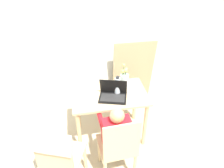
{
  "coord_description": "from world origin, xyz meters",
  "views": [
    {
      "loc": [
        -0.19,
        -0.74,
        2.36
      ],
      "look_at": [
        0.18,
        1.4,
        0.9
      ],
      "focal_mm": 35.0,
      "sensor_mm": 36.0,
      "label": 1
    }
  ],
  "objects": [
    {
      "name": "flower_vase",
      "position": [
        0.38,
        1.57,
        0.83
      ],
      "size": [
        0.11,
        0.11,
        0.33
      ],
      "color": "silver",
      "rests_on": "dining_table"
    },
    {
      "name": "dining_table",
      "position": [
        0.16,
        1.45,
        0.6
      ],
      "size": [
        0.94,
        0.61,
        0.72
      ],
      "color": "#D6B784",
      "rests_on": "ground_plane"
    },
    {
      "name": "wall_back",
      "position": [
        0.0,
        2.23,
        1.25
      ],
      "size": [
        6.4,
        0.05,
        2.5
      ],
      "color": "silver",
      "rests_on": "ground_plane"
    },
    {
      "name": "laptop",
      "position": [
        0.19,
        1.38,
        0.77
      ],
      "size": [
        0.39,
        0.32,
        0.23
      ],
      "rotation": [
        0.0,
        0.0,
        -0.28
      ],
      "color": "black",
      "rests_on": "dining_table"
    },
    {
      "name": "water_bottle",
      "position": [
        0.26,
        1.45,
        0.83
      ],
      "size": [
        0.07,
        0.07,
        0.24
      ],
      "color": "silver",
      "rests_on": "dining_table"
    },
    {
      "name": "cardboard_panel",
      "position": [
        0.64,
        2.08,
        0.57
      ],
      "size": [
        0.63,
        0.18,
        1.15
      ],
      "color": "tan",
      "rests_on": "ground_plane"
    },
    {
      "name": "chair_occupied",
      "position": [
        0.15,
        0.79,
        0.48
      ],
      "size": [
        0.43,
        0.43,
        0.93
      ],
      "rotation": [
        0.0,
        0.0,
        3.21
      ],
      "color": "#D6B784",
      "rests_on": "ground_plane"
    },
    {
      "name": "chair_spare",
      "position": [
        -0.48,
        0.71,
        0.63
      ],
      "size": [
        0.52,
        0.54,
        0.94
      ],
      "rotation": [
        0.0,
        0.0,
        2.78
      ],
      "color": "#D6B784",
      "rests_on": "ground_plane"
    },
    {
      "name": "person_seated",
      "position": [
        0.14,
        0.93,
        0.59
      ],
      "size": [
        0.34,
        0.44,
        0.95
      ],
      "rotation": [
        0.0,
        0.0,
        3.21
      ],
      "color": "red",
      "rests_on": "ground_plane"
    }
  ]
}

